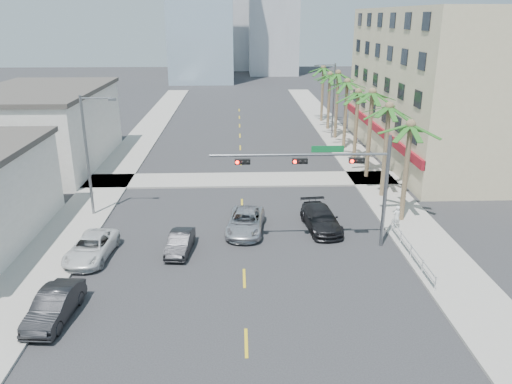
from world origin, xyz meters
TOP-DOWN VIEW (x-y plane):
  - ground at (0.00, 0.00)m, footprint 260.00×260.00m
  - sidewalk_right at (12.00, 20.00)m, footprint 4.00×120.00m
  - sidewalk_left at (-12.00, 20.00)m, footprint 4.00×120.00m
  - sidewalk_cross at (0.00, 22.00)m, footprint 80.00×4.00m
  - building_right at (21.99, 30.00)m, footprint 15.25×28.00m
  - building_left_far at (-19.50, 28.00)m, footprint 11.00×18.00m
  - traffic_signal_mast at (5.78, 7.95)m, footprint 11.12×0.54m
  - palm_tree_0 at (11.60, 12.00)m, footprint 4.80×4.80m
  - palm_tree_1 at (11.60, 17.20)m, footprint 4.80×4.80m
  - palm_tree_2 at (11.60, 22.40)m, footprint 4.80×4.80m
  - palm_tree_3 at (11.60, 27.60)m, footprint 4.80×4.80m
  - palm_tree_4 at (11.60, 32.80)m, footprint 4.80×4.80m
  - palm_tree_5 at (11.60, 38.00)m, footprint 4.80×4.80m
  - palm_tree_6 at (11.60, 43.20)m, footprint 4.80×4.80m
  - palm_tree_7 at (11.60, 48.40)m, footprint 4.80×4.80m
  - streetlight_left at (-11.00, 14.00)m, footprint 2.55×0.25m
  - streetlight_right at (11.00, 38.00)m, footprint 2.55×0.25m
  - guardrail at (10.30, 6.00)m, footprint 0.08×8.08m
  - car_parked_mid at (-9.40, 0.28)m, footprint 1.96×4.62m
  - car_parked_far at (-9.40, 6.92)m, footprint 2.72×5.17m
  - car_lane_left at (-4.01, 7.58)m, footprint 1.70×3.95m
  - car_lane_center at (0.18, 10.58)m, footprint 3.01×5.48m
  - car_lane_right at (5.50, 10.87)m, footprint 2.69×5.43m
  - pedestrian at (10.73, 10.48)m, footprint 0.70×0.57m

SIDE VIEW (x-z plane):
  - ground at x=0.00m, z-range 0.00..0.00m
  - sidewalk_right at x=12.00m, z-range 0.00..0.15m
  - sidewalk_left at x=-12.00m, z-range 0.00..0.15m
  - sidewalk_cross at x=0.00m, z-range 0.00..0.15m
  - car_lane_left at x=-4.01m, z-range 0.00..1.26m
  - guardrail at x=10.30m, z-range 0.17..1.17m
  - car_parked_far at x=-9.40m, z-range 0.00..1.39m
  - car_lane_center at x=0.18m, z-range 0.00..1.46m
  - car_parked_mid at x=-9.40m, z-range 0.00..1.48m
  - car_lane_right at x=5.50m, z-range 0.00..1.52m
  - pedestrian at x=10.73m, z-range 0.15..1.80m
  - building_left_far at x=-19.50m, z-range 0.00..7.20m
  - streetlight_left at x=-11.00m, z-range 0.56..9.56m
  - streetlight_right at x=11.00m, z-range 0.56..9.56m
  - traffic_signal_mast at x=5.78m, z-range 1.46..8.66m
  - palm_tree_0 at x=11.60m, z-range 3.18..10.98m
  - palm_tree_3 at x=11.60m, z-range 3.18..10.98m
  - palm_tree_6 at x=11.60m, z-range 3.18..10.98m
  - palm_tree_1 at x=11.60m, z-range 3.35..11.51m
  - palm_tree_4 at x=11.60m, z-range 3.35..11.51m
  - palm_tree_7 at x=11.60m, z-range 3.35..11.51m
  - building_right at x=21.99m, z-range 0.00..15.00m
  - palm_tree_2 at x=11.60m, z-range 3.52..12.04m
  - palm_tree_5 at x=11.60m, z-range 3.52..12.04m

